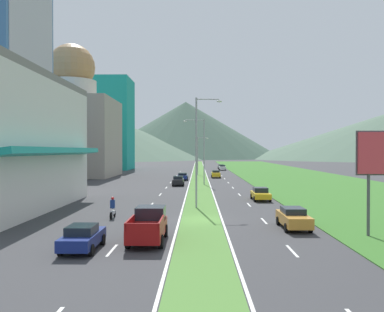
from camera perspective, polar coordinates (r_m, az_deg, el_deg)
ground_plane at (r=33.71m, az=1.22°, el=-8.93°), size 600.00×600.00×0.00m
grass_median at (r=93.40m, az=1.00°, el=-2.71°), size 3.20×240.00×0.06m
grass_verge_right at (r=95.69m, az=13.45°, el=-2.65°), size 24.00×240.00×0.06m
lane_dash_left_1 at (r=24.27m, az=-11.08°, el=-12.76°), size 0.16×2.80×0.01m
lane_dash_left_2 at (r=33.78m, az=-7.57°, el=-8.91°), size 0.16×2.80×0.01m
lane_dash_left_3 at (r=43.44m, az=-5.65°, el=-6.74°), size 0.16×2.80×0.01m
lane_dash_left_4 at (r=53.17m, az=-4.43°, el=-5.36°), size 0.16×2.80×0.01m
lane_dash_left_5 at (r=62.95m, az=-3.60°, el=-4.41°), size 0.16×2.80×0.01m
lane_dash_left_6 at (r=72.74m, az=-2.99°, el=-3.71°), size 0.16×2.80×0.01m
lane_dash_left_7 at (r=82.55m, az=-2.53°, el=-3.18°), size 0.16×2.80×0.01m
lane_dash_left_8 at (r=92.36m, az=-2.17°, el=-2.76°), size 0.16×2.80×0.01m
lane_dash_left_9 at (r=102.19m, az=-1.87°, el=-2.42°), size 0.16×2.80×0.01m
lane_dash_left_10 at (r=112.02m, az=-1.63°, el=-2.15°), size 0.16×2.80×0.01m
lane_dash_right_1 at (r=24.35m, az=13.76°, el=-12.72°), size 0.16×2.80×0.01m
lane_dash_right_2 at (r=33.84m, az=10.00°, el=-8.89°), size 0.16×2.80×0.01m
lane_dash_right_3 at (r=43.49m, az=7.92°, el=-6.74°), size 0.16×2.80×0.01m
lane_dash_right_4 at (r=53.21m, az=6.62°, el=-5.36°), size 0.16×2.80×0.01m
lane_dash_right_5 at (r=62.98m, az=5.72°, el=-4.41°), size 0.16×2.80×0.01m
lane_dash_right_6 at (r=72.77m, az=5.06°, el=-3.71°), size 0.16×2.80×0.01m
lane_dash_right_7 at (r=82.57m, az=4.56°, el=-3.18°), size 0.16×2.80×0.01m
lane_dash_right_8 at (r=92.39m, az=4.17°, el=-2.76°), size 0.16×2.80×0.01m
lane_dash_right_9 at (r=102.21m, az=3.85°, el=-2.43°), size 0.16×2.80×0.01m
lane_dash_right_10 at (r=112.04m, az=3.59°, el=-2.15°), size 0.16×2.80×0.01m
edge_line_median_left at (r=93.41m, az=-0.07°, el=-2.72°), size 0.16×240.00×0.01m
edge_line_median_right at (r=93.42m, az=2.07°, el=-2.72°), size 0.16×240.00×0.01m
domed_building at (r=93.95m, az=-16.37°, el=4.15°), size 18.66×18.66×29.08m
midrise_colored at (r=125.76m, az=-11.74°, el=4.35°), size 14.42×14.42×27.20m
hill_far_left at (r=298.87m, az=-16.74°, el=3.37°), size 203.10×203.10×38.95m
hill_far_center at (r=316.41m, az=-0.88°, el=3.65°), size 146.76×146.76×43.33m
street_lamp_near at (r=40.24m, az=0.95°, el=1.41°), size 2.64×0.41×10.88m
street_lamp_mid at (r=67.54m, az=1.39°, el=1.21°), size 3.51×0.50×10.85m
street_lamp_far at (r=94.92m, az=0.96°, el=0.39°), size 2.58×0.35×8.85m
car_0 at (r=30.97m, az=13.94°, el=-8.35°), size 1.89×4.63×1.51m
car_1 at (r=78.64m, az=-1.31°, el=-2.86°), size 2.01×4.80×1.37m
car_2 at (r=47.42m, az=9.52°, el=-5.22°), size 1.93×4.34×1.46m
car_3 at (r=66.47m, az=-1.93°, el=-3.46°), size 1.86×4.41×1.56m
car_4 at (r=85.64m, az=3.34°, el=-2.51°), size 1.87×4.53×1.54m
car_5 at (r=24.52m, az=-15.00°, el=-10.86°), size 1.89×4.24×1.45m
car_6 at (r=118.57m, az=4.25°, el=-1.61°), size 1.95×4.75×1.52m
car_7 at (r=127.21m, az=4.06°, el=-1.48°), size 1.93×4.45×1.38m
pickup_truck_0 at (r=26.14m, az=-6.09°, el=-9.58°), size 2.18×5.40×2.00m
motorcycle_rider at (r=35.21m, az=-10.98°, el=-7.30°), size 0.36×2.00×1.80m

